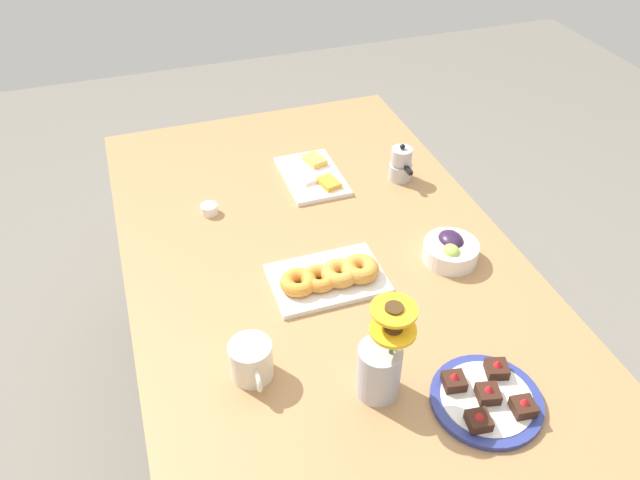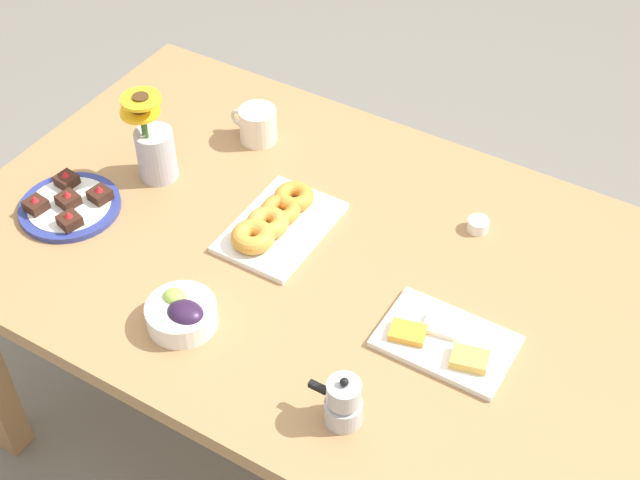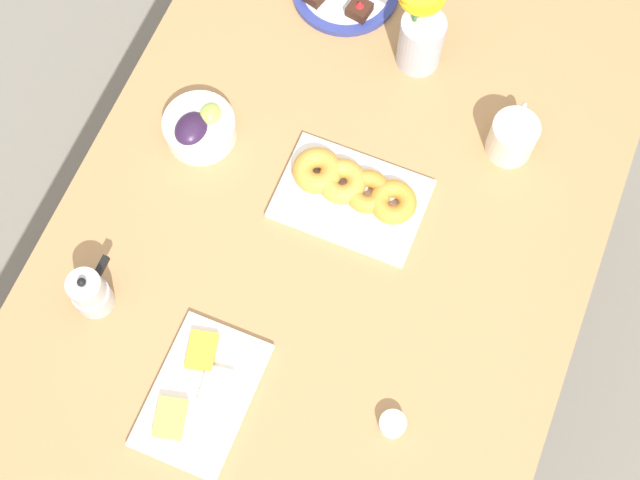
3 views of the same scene
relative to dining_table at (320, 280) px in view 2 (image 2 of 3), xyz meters
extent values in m
plane|color=slate|center=(0.00, 0.00, -0.65)|extent=(6.00, 6.00, 0.00)
cube|color=#A87A4C|center=(0.00, 0.00, 0.07)|extent=(1.60, 1.00, 0.04)
cube|color=#A87A4C|center=(0.72, -0.42, -0.30)|extent=(0.07, 0.07, 0.70)
cylinder|color=silver|center=(0.33, -0.26, 0.13)|extent=(0.09, 0.09, 0.09)
cylinder|color=brown|center=(0.33, -0.26, 0.17)|extent=(0.08, 0.08, 0.00)
torus|color=silver|center=(0.39, -0.26, 0.13)|extent=(0.05, 0.01, 0.05)
cylinder|color=white|center=(0.13, 0.31, 0.11)|extent=(0.14, 0.14, 0.05)
ellipsoid|color=#2D1938|center=(0.12, 0.32, 0.13)|extent=(0.08, 0.06, 0.04)
ellipsoid|color=#9EC14C|center=(0.16, 0.30, 0.13)|extent=(0.05, 0.04, 0.04)
cube|color=white|center=(-0.34, 0.09, 0.09)|extent=(0.26, 0.17, 0.01)
cube|color=#EFB74C|center=(-0.40, 0.12, 0.11)|extent=(0.08, 0.07, 0.02)
cube|color=white|center=(-0.32, 0.07, 0.11)|extent=(0.08, 0.06, 0.01)
cube|color=orange|center=(-0.27, 0.12, 0.11)|extent=(0.08, 0.07, 0.02)
cube|color=white|center=(0.11, -0.02, 0.09)|extent=(0.19, 0.28, 0.01)
torus|color=orange|center=(0.13, -0.10, 0.12)|extent=(0.10, 0.10, 0.03)
torus|color=orange|center=(0.13, -0.05, 0.12)|extent=(0.12, 0.12, 0.03)
torus|color=gold|center=(0.13, 0.01, 0.12)|extent=(0.12, 0.12, 0.04)
torus|color=gold|center=(0.13, 0.06, 0.12)|extent=(0.11, 0.11, 0.04)
cylinder|color=white|center=(-0.26, -0.24, 0.10)|extent=(0.05, 0.05, 0.03)
cylinder|color=#C68923|center=(-0.26, -0.24, 0.11)|extent=(0.04, 0.04, 0.01)
cylinder|color=navy|center=(0.56, 0.17, 0.09)|extent=(0.23, 0.23, 0.01)
cylinder|color=white|center=(0.56, 0.17, 0.09)|extent=(0.19, 0.19, 0.01)
cube|color=#381E14|center=(0.51, 0.22, 0.11)|extent=(0.05, 0.05, 0.02)
cone|color=red|center=(0.51, 0.22, 0.13)|extent=(0.02, 0.02, 0.01)
cube|color=#381E14|center=(0.61, 0.22, 0.11)|extent=(0.05, 0.05, 0.02)
cone|color=red|center=(0.61, 0.22, 0.13)|extent=(0.02, 0.02, 0.01)
cube|color=#381E14|center=(0.51, 0.12, 0.11)|extent=(0.05, 0.05, 0.02)
cone|color=red|center=(0.51, 0.12, 0.13)|extent=(0.02, 0.02, 0.01)
cube|color=#381E14|center=(0.61, 0.12, 0.11)|extent=(0.05, 0.05, 0.02)
cone|color=red|center=(0.61, 0.12, 0.13)|extent=(0.02, 0.02, 0.01)
cube|color=#381E14|center=(0.56, 0.17, 0.11)|extent=(0.05, 0.05, 0.02)
cone|color=red|center=(0.56, 0.17, 0.13)|extent=(0.02, 0.02, 0.01)
cylinder|color=#B2B2BC|center=(0.46, -0.03, 0.15)|extent=(0.09, 0.09, 0.13)
cylinder|color=#3D702D|center=(0.46, -0.01, 0.26)|extent=(0.01, 0.01, 0.10)
cylinder|color=yellow|center=(0.46, -0.01, 0.31)|extent=(0.09, 0.09, 0.01)
cylinder|color=#472D14|center=(0.46, -0.01, 0.32)|extent=(0.04, 0.04, 0.01)
cylinder|color=#3D702D|center=(0.47, -0.01, 0.24)|extent=(0.01, 0.01, 0.06)
cylinder|color=yellow|center=(0.47, -0.01, 0.27)|extent=(0.09, 0.09, 0.01)
cylinder|color=#472D14|center=(0.47, -0.01, 0.28)|extent=(0.04, 0.04, 0.01)
cylinder|color=#B7B7BC|center=(-0.25, 0.34, 0.11)|extent=(0.07, 0.07, 0.05)
cylinder|color=#B7B7BC|center=(-0.25, 0.34, 0.14)|extent=(0.05, 0.05, 0.01)
cylinder|color=#B7B7BC|center=(-0.25, 0.34, 0.17)|extent=(0.06, 0.06, 0.04)
sphere|color=black|center=(-0.25, 0.34, 0.20)|extent=(0.02, 0.02, 0.02)
cube|color=black|center=(-0.20, 0.34, 0.15)|extent=(0.04, 0.01, 0.01)
camera|label=1|loc=(1.19, -0.40, 1.15)|focal=35.00mm
camera|label=2|loc=(-0.69, 1.16, 1.44)|focal=50.00mm
camera|label=3|loc=(-0.55, -0.22, 1.66)|focal=50.00mm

